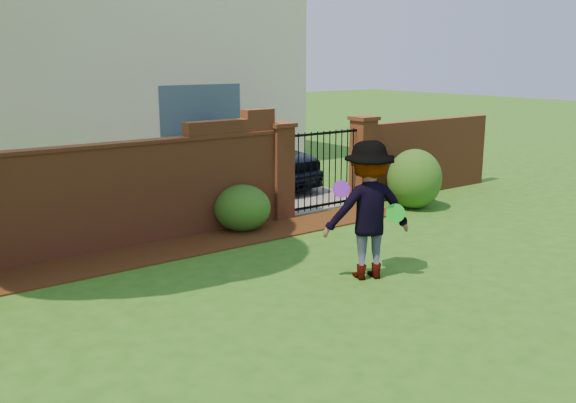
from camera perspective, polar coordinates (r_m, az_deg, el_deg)
ground at (r=8.16m, az=2.25°, el=-9.62°), size 80.00×80.00×0.01m
mulch_bed at (r=10.41m, az=-13.63°, el=-4.84°), size 11.10×1.08×0.03m
brick_wall at (r=10.45m, az=-20.67°, el=-0.07°), size 8.70×0.31×2.16m
brick_wall_return at (r=15.21m, az=12.19°, el=3.98°), size 4.00×0.25×1.70m
pillar_left at (r=12.37m, az=-0.74°, el=2.78°), size 0.50×0.50×1.88m
pillar_right at (r=13.76m, az=6.70°, el=3.72°), size 0.50×0.50×1.88m
iron_gate at (r=13.05m, az=3.17°, el=2.84°), size 1.78×0.03×1.60m
driveway at (r=16.42m, az=-5.86°, el=1.84°), size 3.20×8.00×0.01m
house at (r=18.75m, az=-19.34°, el=12.27°), size 12.40×6.40×6.30m
car at (r=15.65m, az=-3.59°, el=4.33°), size 2.04×4.79×1.61m
shrub_left at (r=11.63m, az=-4.09°, el=-0.57°), size 1.04×1.04×0.85m
shrub_middle at (r=13.55m, az=11.21°, el=1.99°), size 1.13×1.13×1.25m
shrub_right at (r=14.13m, az=10.96°, el=1.48°), size 0.87×0.87×0.78m
man at (r=9.05m, az=7.21°, el=-0.84°), size 1.46×1.17×1.98m
frisbee_purple at (r=8.85m, az=4.78°, el=1.12°), size 0.25×0.18×0.24m
frisbee_green at (r=9.01m, az=9.55°, el=-1.03°), size 0.23×0.24×0.27m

